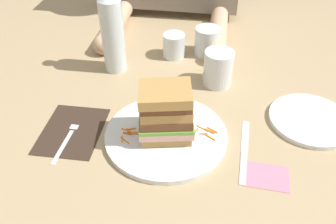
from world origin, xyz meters
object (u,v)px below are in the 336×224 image
(sandwich, at_px, (166,113))
(napkin_pink, at_px, (266,176))
(empty_tumbler_1, at_px, (174,45))
(side_plate, at_px, (310,120))
(juice_glass, at_px, (218,70))
(main_plate, at_px, (166,136))
(knife, at_px, (244,152))
(water_bottle, at_px, (112,30))
(empty_tumbler_0, at_px, (207,41))
(fork, at_px, (68,136))
(napkin_dark, at_px, (72,130))

(sandwich, height_order, napkin_pink, sandwich)
(empty_tumbler_1, distance_m, side_plate, 0.46)
(juice_glass, height_order, napkin_pink, juice_glass)
(juice_glass, bearing_deg, main_plate, -113.94)
(sandwich, bearing_deg, knife, -6.26)
(main_plate, xyz_separation_m, knife, (0.18, -0.02, -0.01))
(juice_glass, relative_size, water_bottle, 0.35)
(water_bottle, distance_m, empty_tumbler_1, 0.21)
(knife, bearing_deg, main_plate, 173.53)
(knife, height_order, napkin_pink, same)
(juice_glass, height_order, empty_tumbler_0, juice_glass)
(main_plate, xyz_separation_m, empty_tumbler_0, (0.07, 0.40, 0.04))
(main_plate, bearing_deg, empty_tumbler_1, 95.33)
(juice_glass, bearing_deg, water_bottle, 174.25)
(main_plate, height_order, fork, main_plate)
(water_bottle, bearing_deg, napkin_dark, -96.36)
(napkin_pink, bearing_deg, knife, 125.22)
(napkin_pink, bearing_deg, water_bottle, 139.81)
(sandwich, xyz_separation_m, napkin_dark, (-0.23, -0.01, -0.08))
(sandwich, xyz_separation_m, side_plate, (0.34, 0.11, -0.07))
(juice_glass, relative_size, empty_tumbler_1, 1.35)
(empty_tumbler_0, height_order, empty_tumbler_1, empty_tumbler_0)
(main_plate, distance_m, sandwich, 0.07)
(napkin_dark, xyz_separation_m, side_plate, (0.57, 0.12, 0.00))
(empty_tumbler_0, relative_size, empty_tumbler_1, 1.16)
(napkin_pink, bearing_deg, napkin_dark, 171.07)
(main_plate, relative_size, empty_tumbler_0, 3.31)
(napkin_dark, height_order, water_bottle, water_bottle)
(fork, bearing_deg, main_plate, 8.55)
(sandwich, relative_size, napkin_dark, 0.77)
(sandwich, relative_size, fork, 0.83)
(fork, bearing_deg, water_bottle, 83.98)
(napkin_dark, bearing_deg, juice_glass, 37.20)
(napkin_pink, bearing_deg, empty_tumbler_1, 119.78)
(fork, distance_m, side_plate, 0.59)
(main_plate, relative_size, juice_glass, 2.85)
(juice_glass, bearing_deg, empty_tumbler_1, 137.62)
(napkin_dark, xyz_separation_m, fork, (-0.00, -0.02, 0.00))
(side_plate, height_order, napkin_pink, side_plate)
(juice_glass, bearing_deg, napkin_pink, -70.05)
(side_plate, bearing_deg, knife, -140.96)
(empty_tumbler_0, distance_m, empty_tumbler_1, 0.11)
(knife, distance_m, side_plate, 0.21)
(main_plate, relative_size, empty_tumbler_1, 3.84)
(water_bottle, bearing_deg, fork, -96.02)
(napkin_dark, relative_size, empty_tumbler_0, 2.08)
(water_bottle, height_order, empty_tumbler_0, water_bottle)
(side_plate, bearing_deg, fork, -165.74)
(empty_tumbler_0, bearing_deg, napkin_dark, -125.19)
(knife, height_order, empty_tumbler_1, empty_tumbler_1)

